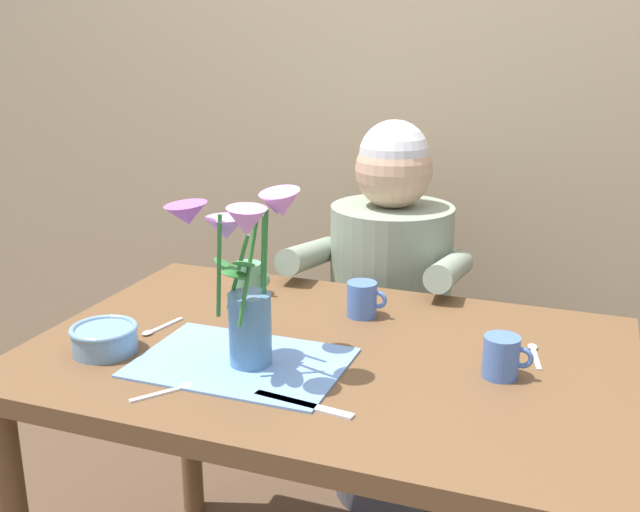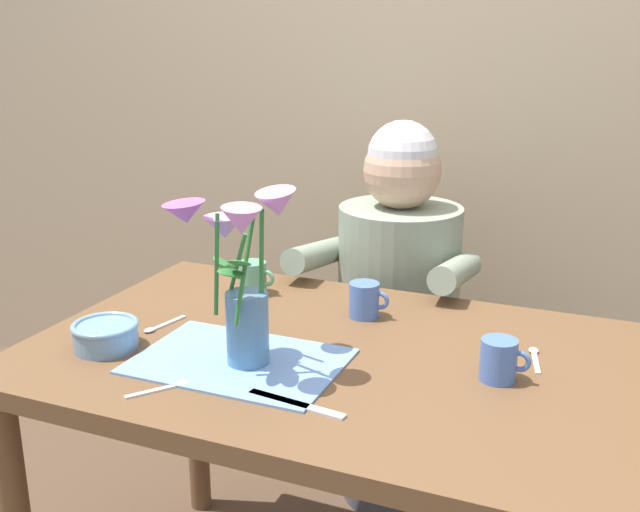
{
  "view_description": "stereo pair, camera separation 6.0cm",
  "coord_description": "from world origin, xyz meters",
  "px_view_note": "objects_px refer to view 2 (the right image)",
  "views": [
    {
      "loc": [
        0.47,
        -1.32,
        1.36
      ],
      "look_at": [
        -0.03,
        0.05,
        0.92
      ],
      "focal_mm": 41.93,
      "sensor_mm": 36.0,
      "label": 1
    },
    {
      "loc": [
        0.53,
        -1.29,
        1.36
      ],
      "look_at": [
        -0.03,
        0.05,
        0.92
      ],
      "focal_mm": 41.93,
      "sensor_mm": 36.0,
      "label": 2
    }
  ],
  "objects_px": {
    "dinner_knife": "(296,404)",
    "coffee_cup": "(365,300)",
    "seated_person": "(397,323)",
    "flower_vase": "(242,267)",
    "tea_cup": "(253,278)",
    "ceramic_mug": "(499,360)",
    "ceramic_bowl": "(106,334)"
  },
  "relations": [
    {
      "from": "dinner_knife",
      "to": "seated_person",
      "type": "bearing_deg",
      "value": 102.11
    },
    {
      "from": "tea_cup",
      "to": "coffee_cup",
      "type": "bearing_deg",
      "value": -7.94
    },
    {
      "from": "coffee_cup",
      "to": "seated_person",
      "type": "bearing_deg",
      "value": 96.32
    },
    {
      "from": "seated_person",
      "to": "dinner_knife",
      "type": "bearing_deg",
      "value": -81.7
    },
    {
      "from": "ceramic_bowl",
      "to": "tea_cup",
      "type": "relative_size",
      "value": 1.46
    },
    {
      "from": "dinner_knife",
      "to": "tea_cup",
      "type": "xyz_separation_m",
      "value": [
        -0.33,
        0.48,
        0.04
      ]
    },
    {
      "from": "ceramic_bowl",
      "to": "flower_vase",
      "type": "bearing_deg",
      "value": 7.18
    },
    {
      "from": "dinner_knife",
      "to": "coffee_cup",
      "type": "distance_m",
      "value": 0.44
    },
    {
      "from": "seated_person",
      "to": "ceramic_mug",
      "type": "xyz_separation_m",
      "value": [
        0.38,
        -0.62,
        0.22
      ]
    },
    {
      "from": "ceramic_bowl",
      "to": "coffee_cup",
      "type": "relative_size",
      "value": 1.46
    },
    {
      "from": "flower_vase",
      "to": "dinner_knife",
      "type": "bearing_deg",
      "value": -34.83
    },
    {
      "from": "flower_vase",
      "to": "ceramic_bowl",
      "type": "xyz_separation_m",
      "value": [
        -0.3,
        -0.04,
        -0.17
      ]
    },
    {
      "from": "coffee_cup",
      "to": "flower_vase",
      "type": "bearing_deg",
      "value": -111.21
    },
    {
      "from": "coffee_cup",
      "to": "tea_cup",
      "type": "relative_size",
      "value": 1.0
    },
    {
      "from": "ceramic_mug",
      "to": "dinner_knife",
      "type": "bearing_deg",
      "value": -142.41
    },
    {
      "from": "ceramic_mug",
      "to": "ceramic_bowl",
      "type": "bearing_deg",
      "value": -167.93
    },
    {
      "from": "coffee_cup",
      "to": "ceramic_mug",
      "type": "bearing_deg",
      "value": -31.45
    },
    {
      "from": "seated_person",
      "to": "flower_vase",
      "type": "height_order",
      "value": "seated_person"
    },
    {
      "from": "ceramic_mug",
      "to": "flower_vase",
      "type": "bearing_deg",
      "value": -164.86
    },
    {
      "from": "flower_vase",
      "to": "tea_cup",
      "type": "distance_m",
      "value": 0.44
    },
    {
      "from": "dinner_knife",
      "to": "coffee_cup",
      "type": "height_order",
      "value": "coffee_cup"
    },
    {
      "from": "flower_vase",
      "to": "ceramic_bowl",
      "type": "relative_size",
      "value": 2.64
    },
    {
      "from": "seated_person",
      "to": "tea_cup",
      "type": "height_order",
      "value": "seated_person"
    },
    {
      "from": "dinner_knife",
      "to": "tea_cup",
      "type": "distance_m",
      "value": 0.59
    },
    {
      "from": "flower_vase",
      "to": "ceramic_bowl",
      "type": "distance_m",
      "value": 0.35
    },
    {
      "from": "ceramic_bowl",
      "to": "tea_cup",
      "type": "bearing_deg",
      "value": 73.31
    },
    {
      "from": "seated_person",
      "to": "coffee_cup",
      "type": "distance_m",
      "value": 0.47
    },
    {
      "from": "ceramic_mug",
      "to": "tea_cup",
      "type": "height_order",
      "value": "same"
    },
    {
      "from": "ceramic_bowl",
      "to": "tea_cup",
      "type": "xyz_separation_m",
      "value": [
        0.12,
        0.41,
        0.01
      ]
    },
    {
      "from": "seated_person",
      "to": "tea_cup",
      "type": "xyz_separation_m",
      "value": [
        -0.26,
        -0.37,
        0.22
      ]
    },
    {
      "from": "ceramic_mug",
      "to": "coffee_cup",
      "type": "relative_size",
      "value": 1.0
    },
    {
      "from": "ceramic_bowl",
      "to": "ceramic_mug",
      "type": "xyz_separation_m",
      "value": [
        0.76,
        0.16,
        0.01
      ]
    }
  ]
}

